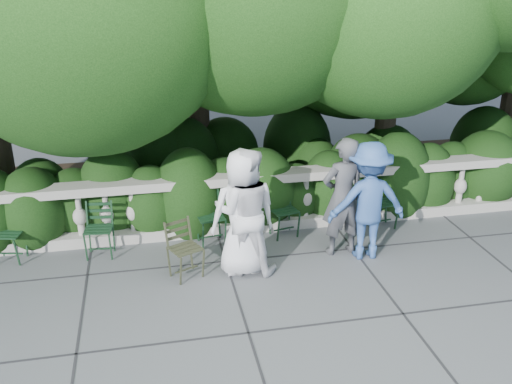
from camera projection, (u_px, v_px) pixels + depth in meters
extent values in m
plane|color=#494C50|center=(270.00, 286.00, 7.86)|extent=(90.00, 90.00, 0.00)
cube|color=#9E998E|center=(246.00, 225.00, 9.46)|extent=(12.00, 0.32, 0.18)
cube|color=#9E998E|center=(246.00, 178.00, 9.14)|extent=(12.00, 0.36, 0.14)
cylinder|color=#3F3023|center=(198.00, 101.00, 10.76)|extent=(0.40, 0.40, 3.40)
cylinder|color=#3F3023|center=(386.00, 111.00, 10.85)|extent=(0.40, 0.40, 3.00)
cylinder|color=#3F3023|center=(510.00, 108.00, 11.93)|extent=(0.40, 0.40, 2.60)
imported|color=white|center=(243.00, 213.00, 7.91)|extent=(0.91, 0.61, 1.83)
imported|color=#424348|center=(343.00, 197.00, 8.43)|extent=(0.72, 0.52, 1.83)
imported|color=silver|center=(246.00, 212.00, 7.93)|extent=(1.06, 0.93, 1.84)
imported|color=#325697|center=(368.00, 201.00, 8.34)|extent=(1.19, 0.73, 1.79)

